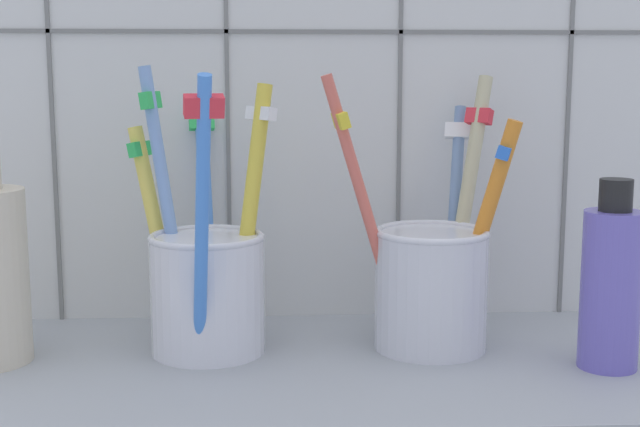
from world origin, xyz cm
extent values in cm
cube|color=#9EA3A8|center=(0.00, 0.00, 1.00)|extent=(64.00, 22.00, 2.00)
cube|color=silver|center=(0.00, 12.00, 22.50)|extent=(64.00, 2.00, 45.00)
cube|color=gray|center=(-19.20, 10.90, 22.50)|extent=(0.30, 0.20, 45.00)
cube|color=gray|center=(-6.40, 10.90, 22.50)|extent=(0.30, 0.20, 45.00)
cube|color=gray|center=(6.40, 10.90, 22.50)|extent=(0.30, 0.20, 45.00)
cube|color=gray|center=(19.20, 10.90, 22.50)|extent=(0.30, 0.20, 45.00)
cube|color=gray|center=(0.00, 10.90, 23.47)|extent=(64.00, 0.20, 0.30)
cylinder|color=white|center=(-7.48, 2.65, 5.89)|extent=(7.56, 7.56, 7.78)
torus|color=silver|center=(-7.48, 2.65, 9.78)|extent=(7.68, 7.68, 0.50)
cylinder|color=#4689EC|center=(-7.31, -2.91, 11.39)|extent=(2.12, 6.60, 18.22)
cube|color=#E5333F|center=(-6.85, -5.10, 18.64)|extent=(2.40, 1.59, 1.39)
cylinder|color=#7AA0D9|center=(-10.23, 4.39, 11.66)|extent=(3.65, 1.95, 18.64)
cube|color=green|center=(-11.16, 4.70, 18.67)|extent=(1.38, 2.13, 1.20)
cylinder|color=#508CE7|center=(-7.88, 7.82, 10.23)|extent=(2.02, 6.77, 15.99)
cube|color=green|center=(-8.26, 10.13, 16.79)|extent=(1.95, 1.23, 1.02)
cylinder|color=yellow|center=(-4.68, 3.70, 11.07)|extent=(3.72, 3.24, 17.51)
cube|color=white|center=(-3.84, 4.36, 17.81)|extent=(2.24, 2.53, 0.99)
cylinder|color=#F5DC58|center=(-11.03, 5.05, 9.63)|extent=(4.08, 2.71, 14.67)
cube|color=green|center=(-12.07, 5.57, 15.37)|extent=(1.64, 2.16, 1.10)
cylinder|color=silver|center=(7.48, 2.65, 5.98)|extent=(7.58, 7.58, 7.96)
torus|color=silver|center=(7.48, 2.65, 9.96)|extent=(7.70, 7.70, 0.50)
cylinder|color=#DB6454|center=(3.06, 2.10, 11.37)|extent=(6.28, 1.78, 18.17)
cube|color=yellow|center=(1.30, 1.80, 17.47)|extent=(1.23, 2.23, 1.16)
cylinder|color=#708DB8|center=(9.82, 6.75, 10.21)|extent=(2.72, 6.22, 15.90)
cube|color=white|center=(10.44, 8.68, 16.33)|extent=(2.23, 1.67, 1.29)
cylinder|color=orange|center=(10.62, 2.06, 9.93)|extent=(5.03, 2.89, 15.32)
cube|color=blue|center=(11.92, 1.52, 15.41)|extent=(1.65, 2.16, 1.00)
cylinder|color=#C1B98F|center=(10.41, 5.86, 11.29)|extent=(4.90, 5.91, 18.10)
cube|color=#E5333F|center=(11.56, 7.34, 17.44)|extent=(2.09, 1.96, 1.26)
cylinder|color=#6A5EC4|center=(18.02, -1.90, 7.02)|extent=(3.72, 3.72, 10.03)
cylinder|color=black|center=(18.02, -1.90, 13.03)|extent=(2.04, 2.04, 2.00)
camera|label=1|loc=(-2.99, -53.43, 20.37)|focal=48.45mm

